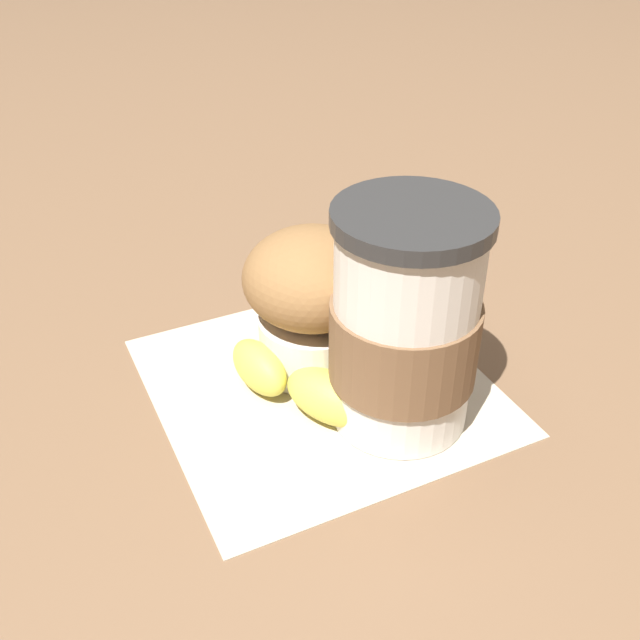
% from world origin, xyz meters
% --- Properties ---
extents(ground_plane, '(3.00, 3.00, 0.00)m').
position_xyz_m(ground_plane, '(0.00, 0.00, 0.00)').
color(ground_plane, brown).
extents(paper_napkin, '(0.27, 0.27, 0.00)m').
position_xyz_m(paper_napkin, '(0.00, 0.00, 0.00)').
color(paper_napkin, beige).
rests_on(paper_napkin, ground_plane).
extents(coffee_cup, '(0.09, 0.09, 0.15)m').
position_xyz_m(coffee_cup, '(-0.05, 0.04, 0.07)').
color(coffee_cup, silver).
rests_on(coffee_cup, paper_napkin).
extents(muffin, '(0.10, 0.10, 0.11)m').
position_xyz_m(muffin, '(0.00, -0.02, 0.06)').
color(muffin, white).
rests_on(muffin, paper_napkin).
extents(banana, '(0.14, 0.12, 0.03)m').
position_xyz_m(banana, '(-0.00, 0.03, 0.02)').
color(banana, '#D6CC4C').
rests_on(banana, paper_napkin).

